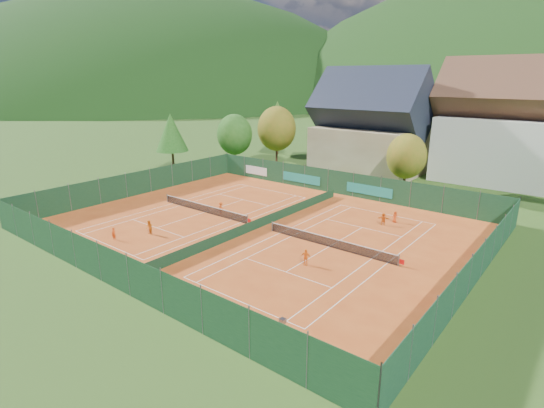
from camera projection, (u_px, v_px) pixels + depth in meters
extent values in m
plane|color=#294A17|center=(260.00, 228.00, 42.25)|extent=(600.00, 600.00, 0.00)
cube|color=#B6491A|center=(260.00, 228.00, 42.24)|extent=(40.00, 32.00, 0.01)
cube|color=white|center=(271.00, 191.00, 55.91)|extent=(10.97, 0.06, 0.00)
cube|color=white|center=(107.00, 244.00, 38.07)|extent=(10.97, 0.06, 0.00)
cube|color=white|center=(173.00, 203.00, 50.25)|extent=(0.06, 23.77, 0.00)
cube|color=white|center=(241.00, 222.00, 43.73)|extent=(0.06, 23.77, 0.00)
cube|color=white|center=(180.00, 206.00, 49.43)|extent=(0.06, 23.77, 0.00)
cube|color=white|center=(231.00, 220.00, 44.55)|extent=(0.06, 23.77, 0.00)
cube|color=white|center=(243.00, 200.00, 51.79)|extent=(8.23, 0.06, 0.00)
cube|color=white|center=(157.00, 228.00, 42.19)|extent=(8.23, 0.06, 0.00)
cube|color=white|center=(204.00, 212.00, 46.99)|extent=(0.06, 12.80, 0.00)
cube|color=white|center=(385.00, 214.00, 46.41)|extent=(10.97, 0.06, 0.00)
cube|color=white|center=(237.00, 300.00, 28.57)|extent=(10.97, 0.06, 0.00)
cube|color=white|center=(280.00, 233.00, 40.75)|extent=(0.06, 23.77, 0.00)
cube|color=white|center=(387.00, 263.00, 34.23)|extent=(0.06, 23.77, 0.00)
cube|color=white|center=(291.00, 236.00, 39.93)|extent=(0.06, 23.77, 0.00)
cube|color=white|center=(372.00, 259.00, 35.04)|extent=(0.06, 23.77, 0.00)
cube|color=white|center=(362.00, 227.00, 42.29)|extent=(8.23, 0.06, 0.00)
cube|color=white|center=(286.00, 272.00, 32.68)|extent=(8.23, 0.06, 0.00)
cube|color=white|center=(329.00, 247.00, 37.49)|extent=(0.06, 12.80, 0.00)
cylinder|color=#59595B|center=(167.00, 198.00, 50.65)|extent=(0.10, 0.10, 1.02)
cylinder|color=#59595B|center=(247.00, 220.00, 43.05)|extent=(0.10, 0.10, 1.02)
cube|color=black|center=(204.00, 208.00, 46.86)|extent=(12.80, 0.02, 0.86)
cube|color=white|center=(204.00, 205.00, 46.74)|extent=(12.80, 0.04, 0.06)
cube|color=red|center=(249.00, 221.00, 42.91)|extent=(0.40, 0.04, 0.40)
cylinder|color=#59595B|center=(272.00, 226.00, 41.14)|extent=(0.10, 0.10, 1.02)
cylinder|color=#59595B|center=(399.00, 260.00, 33.54)|extent=(0.10, 0.10, 1.02)
cube|color=black|center=(329.00, 242.00, 37.36)|extent=(12.80, 0.02, 0.86)
cube|color=white|center=(329.00, 238.00, 37.23)|extent=(12.80, 0.04, 0.06)
cube|color=red|center=(402.00, 262.00, 33.41)|extent=(0.40, 0.04, 0.40)
cube|color=#133620|center=(260.00, 223.00, 42.10)|extent=(0.03, 28.80, 1.00)
cube|color=#163D23|center=(340.00, 183.00, 53.82)|extent=(40.00, 0.04, 3.00)
cube|color=teal|center=(301.00, 178.00, 57.42)|extent=(6.00, 0.03, 1.20)
cube|color=teal|center=(369.00, 190.00, 51.48)|extent=(6.00, 0.03, 1.20)
cube|color=silver|center=(256.00, 171.00, 62.17)|extent=(4.00, 0.03, 1.20)
cube|color=#14381D|center=(113.00, 269.00, 29.80)|extent=(40.00, 0.04, 3.00)
cube|color=#143920|center=(139.00, 183.00, 53.69)|extent=(0.04, 32.00, 3.00)
cube|color=#163C25|center=(476.00, 268.00, 29.93)|extent=(0.04, 32.00, 3.00)
cube|color=#B21414|center=(458.00, 293.00, 27.05)|extent=(0.03, 3.00, 1.20)
cube|color=#B21414|center=(494.00, 246.00, 34.56)|extent=(0.03, 3.00, 1.20)
cube|color=tan|center=(369.00, 150.00, 65.53)|extent=(15.00, 12.00, 7.00)
cube|color=#1E2333|center=(372.00, 107.00, 63.65)|extent=(16.20, 12.00, 12.00)
cube|color=silver|center=(515.00, 152.00, 58.46)|extent=(20.00, 11.00, 9.00)
cube|color=brown|center=(525.00, 98.00, 56.36)|extent=(21.60, 11.00, 11.00)
cylinder|color=#482919|center=(235.00, 159.00, 69.92)|extent=(0.36, 0.36, 2.80)
ellipsoid|color=#245A19|center=(235.00, 134.00, 68.76)|extent=(5.72, 5.72, 6.58)
cylinder|color=#462819|center=(277.00, 155.00, 71.99)|extent=(0.36, 0.36, 3.15)
ellipsoid|color=olive|center=(277.00, 129.00, 70.69)|extent=(6.44, 6.44, 7.40)
cylinder|color=#49301A|center=(277.00, 145.00, 81.51)|extent=(0.36, 0.36, 3.50)
cone|color=#2D5A19|center=(277.00, 119.00, 80.06)|extent=(5.60, 5.60, 6.50)
cylinder|color=#462C19|center=(404.00, 183.00, 54.84)|extent=(0.36, 0.36, 2.45)
ellipsoid|color=olive|center=(407.00, 156.00, 53.83)|extent=(5.01, 5.01, 5.76)
cylinder|color=#412617|center=(173.00, 161.00, 67.42)|extent=(0.36, 0.36, 3.15)
cone|color=#1F5618|center=(171.00, 132.00, 66.12)|extent=(5.04, 5.04, 5.85)
ellipsoid|color=black|center=(168.00, 149.00, 303.34)|extent=(340.00, 340.00, 204.00)
cylinder|color=slate|center=(279.00, 323.00, 25.19)|extent=(0.02, 0.02, 0.80)
cylinder|color=slate|center=(283.00, 325.00, 25.01)|extent=(0.02, 0.02, 0.80)
cylinder|color=slate|center=(282.00, 321.00, 25.41)|extent=(0.02, 0.02, 0.80)
cylinder|color=slate|center=(286.00, 323.00, 25.23)|extent=(0.02, 0.02, 0.80)
cube|color=slate|center=(283.00, 321.00, 25.17)|extent=(0.34, 0.34, 0.30)
ellipsoid|color=#CCD833|center=(283.00, 321.00, 25.16)|extent=(0.28, 0.28, 0.16)
sphere|color=#CCD833|center=(146.00, 229.00, 41.77)|extent=(0.07, 0.07, 0.07)
sphere|color=#CCD833|center=(230.00, 257.00, 35.31)|extent=(0.07, 0.07, 0.07)
sphere|color=#CCD833|center=(272.00, 223.00, 43.57)|extent=(0.07, 0.07, 0.07)
sphere|color=#CCD833|center=(295.00, 198.00, 52.30)|extent=(0.07, 0.07, 0.07)
imported|color=#D64813|center=(114.00, 234.00, 38.93)|extent=(0.50, 0.39, 1.20)
imported|color=orange|center=(149.00, 228.00, 40.24)|extent=(0.78, 0.66, 1.41)
imported|color=#E55014|center=(221.00, 208.00, 46.23)|extent=(0.90, 0.54, 1.37)
imported|color=orange|center=(306.00, 257.00, 33.73)|extent=(0.87, 0.54, 1.38)
imported|color=#CC4012|center=(395.00, 217.00, 43.65)|extent=(0.61, 0.42, 1.18)
imported|color=orange|center=(383.00, 219.00, 42.82)|extent=(1.26, 0.76, 1.30)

